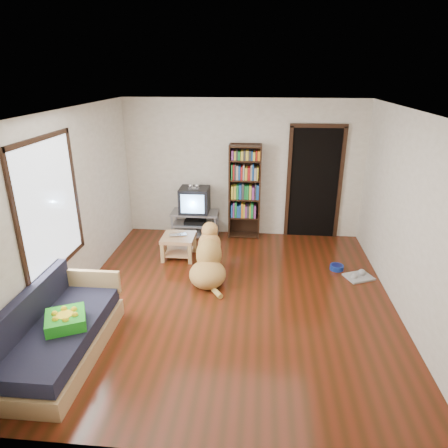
# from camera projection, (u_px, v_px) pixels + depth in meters

# --- Properties ---
(ground) EXTENTS (5.00, 5.00, 0.00)m
(ground) POSITION_uv_depth(u_px,v_px,m) (233.00, 299.00, 5.72)
(ground) COLOR #521D0E
(ground) RESTS_ON ground
(ceiling) EXTENTS (5.00, 5.00, 0.00)m
(ceiling) POSITION_uv_depth(u_px,v_px,m) (234.00, 111.00, 4.77)
(ceiling) COLOR white
(ceiling) RESTS_ON ground
(wall_back) EXTENTS (4.50, 0.00, 4.50)m
(wall_back) POSITION_uv_depth(u_px,v_px,m) (243.00, 169.00, 7.57)
(wall_back) COLOR silver
(wall_back) RESTS_ON ground
(wall_front) EXTENTS (4.50, 0.00, 4.50)m
(wall_front) POSITION_uv_depth(u_px,v_px,m) (209.00, 328.00, 2.93)
(wall_front) COLOR silver
(wall_front) RESTS_ON ground
(wall_left) EXTENTS (0.00, 5.00, 5.00)m
(wall_left) POSITION_uv_depth(u_px,v_px,m) (69.00, 208.00, 5.44)
(wall_left) COLOR silver
(wall_left) RESTS_ON ground
(wall_right) EXTENTS (0.00, 5.00, 5.00)m
(wall_right) POSITION_uv_depth(u_px,v_px,m) (410.00, 219.00, 5.05)
(wall_right) COLOR silver
(wall_right) RESTS_ON ground
(green_cushion) EXTENTS (0.55, 0.55, 0.14)m
(green_cushion) POSITION_uv_depth(u_px,v_px,m) (66.00, 320.00, 4.40)
(green_cushion) COLOR green
(green_cushion) RESTS_ON sofa
(laptop) EXTENTS (0.34, 0.27, 0.02)m
(laptop) POSITION_uv_depth(u_px,v_px,m) (178.00, 236.00, 6.82)
(laptop) COLOR silver
(laptop) RESTS_ON coffee_table
(dog_bowl) EXTENTS (0.22, 0.22, 0.08)m
(dog_bowl) POSITION_uv_depth(u_px,v_px,m) (337.00, 267.00, 6.54)
(dog_bowl) COLOR navy
(dog_bowl) RESTS_ON ground
(grey_rag) EXTENTS (0.49, 0.45, 0.03)m
(grey_rag) POSITION_uv_depth(u_px,v_px,m) (359.00, 277.00, 6.29)
(grey_rag) COLOR #A9A9A9
(grey_rag) RESTS_ON ground
(window) EXTENTS (0.03, 1.46, 1.70)m
(window) POSITION_uv_depth(u_px,v_px,m) (50.00, 206.00, 4.90)
(window) COLOR white
(window) RESTS_ON wall_left
(doorway) EXTENTS (1.03, 0.05, 2.19)m
(doorway) POSITION_uv_depth(u_px,v_px,m) (314.00, 180.00, 7.49)
(doorway) COLOR black
(doorway) RESTS_ON wall_back
(tv_stand) EXTENTS (0.90, 0.45, 0.50)m
(tv_stand) POSITION_uv_depth(u_px,v_px,m) (195.00, 223.00, 7.79)
(tv_stand) COLOR #99999E
(tv_stand) RESTS_ON ground
(crt_tv) EXTENTS (0.55, 0.52, 0.58)m
(crt_tv) POSITION_uv_depth(u_px,v_px,m) (195.00, 199.00, 7.63)
(crt_tv) COLOR black
(crt_tv) RESTS_ON tv_stand
(bookshelf) EXTENTS (0.60, 0.30, 1.80)m
(bookshelf) POSITION_uv_depth(u_px,v_px,m) (245.00, 187.00, 7.52)
(bookshelf) COLOR black
(bookshelf) RESTS_ON ground
(sofa) EXTENTS (0.80, 1.80, 0.80)m
(sofa) POSITION_uv_depth(u_px,v_px,m) (58.00, 336.00, 4.50)
(sofa) COLOR tan
(sofa) RESTS_ON ground
(coffee_table) EXTENTS (0.55, 0.55, 0.40)m
(coffee_table) POSITION_uv_depth(u_px,v_px,m) (179.00, 242.00, 6.89)
(coffee_table) COLOR tan
(coffee_table) RESTS_ON ground
(dog) EXTENTS (0.57, 1.08, 0.90)m
(dog) POSITION_uv_depth(u_px,v_px,m) (209.00, 261.00, 6.13)
(dog) COLOR tan
(dog) RESTS_ON ground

